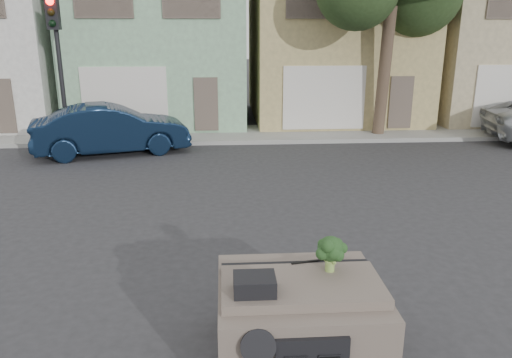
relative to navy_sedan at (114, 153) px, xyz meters
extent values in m
plane|color=#303033|center=(4.58, -8.00, 0.00)|extent=(120.00, 120.00, 0.00)
cube|color=gray|center=(4.58, 2.50, 0.07)|extent=(40.00, 3.00, 0.15)
cube|color=#83AE88|center=(1.08, 6.50, 3.77)|extent=(7.20, 8.20, 7.55)
cube|color=tan|center=(8.58, 6.50, 3.77)|extent=(7.20, 8.20, 7.55)
cube|color=tan|center=(16.08, 6.50, 3.77)|extent=(7.20, 8.20, 7.55)
imported|color=#0E1E35|center=(0.00, 0.00, 0.00)|extent=(5.25, 3.01, 1.64)
cube|color=black|center=(-1.92, 1.50, 2.55)|extent=(0.40, 0.40, 5.10)
cube|color=#263A1B|center=(9.58, 1.80, 4.25)|extent=(4.40, 4.00, 8.50)
cube|color=#675A50|center=(4.58, -11.00, 0.56)|extent=(2.00, 1.80, 1.12)
cube|color=black|center=(4.00, -11.35, 1.22)|extent=(0.48, 0.38, 0.20)
cube|color=black|center=(4.86, -10.62, 1.13)|extent=(0.69, 0.15, 0.02)
cube|color=#1B3616|center=(4.97, -10.89, 1.35)|extent=(0.41, 0.41, 0.47)
camera|label=1|loc=(3.68, -16.42, 4.02)|focal=35.00mm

